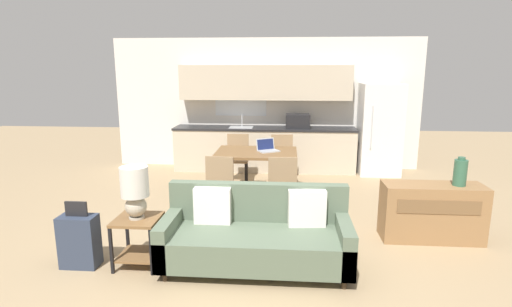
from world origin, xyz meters
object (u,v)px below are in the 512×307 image
object	(u,v)px
dining_table	(256,156)
vase	(460,172)
dining_chair_near_right	(282,182)
suitcase	(80,240)
couch	(256,236)
refrigerator	(379,129)
side_table	(138,233)
table_lamp	(135,189)
credenza	(432,212)
dining_chair_far_left	(237,156)
dining_chair_far_right	(282,157)
laptop	(267,148)
dining_chair_near_left	(222,181)

from	to	relation	value
dining_table	vase	distance (m)	2.97
dining_chair_near_right	suitcase	distance (m)	2.70
couch	vase	bearing A→B (deg)	19.08
refrigerator	side_table	distance (m)	5.38
dining_table	vase	bearing A→B (deg)	-30.15
table_lamp	credenza	world-z (taller)	table_lamp
dining_table	suitcase	size ratio (longest dim) A/B	1.79
table_lamp	suitcase	distance (m)	0.84
dining_chair_far_left	suitcase	world-z (taller)	dining_chair_far_left
refrigerator	dining_chair_far_left	distance (m)	2.90
vase	suitcase	xyz separation A→B (m)	(-4.26, -1.00, -0.58)
suitcase	dining_chair_far_left	bearing A→B (deg)	69.06
dining_chair_far_right	laptop	size ratio (longest dim) A/B	2.20
refrigerator	dining_chair_near_right	bearing A→B (deg)	-126.61
laptop	credenza	bearing A→B (deg)	-66.12
side_table	dining_chair_far_right	distance (m)	3.59
table_lamp	vase	size ratio (longest dim) A/B	1.60
side_table	suitcase	bearing A→B (deg)	-172.75
dining_chair_far_right	laptop	xyz separation A→B (m)	(-0.24, -0.80, 0.32)
dining_chair_far_left	vase	bearing A→B (deg)	-39.25
refrigerator	side_table	xyz separation A→B (m)	(-3.40, -4.13, -0.54)
vase	suitcase	size ratio (longest dim) A/B	0.48
side_table	suitcase	world-z (taller)	suitcase
laptop	table_lamp	bearing A→B (deg)	-146.98
dining_chair_far_right	dining_chair_near_left	size ratio (longest dim) A/B	1.00
refrigerator	dining_chair_far_right	distance (m)	2.13
table_lamp	dining_chair_near_left	bearing A→B (deg)	67.25
credenza	dining_chair_near_right	distance (m)	1.98
dining_table	dining_chair_far_right	size ratio (longest dim) A/B	1.46
table_lamp	dining_chair_far_left	distance (m)	3.35
side_table	table_lamp	xyz separation A→B (m)	(-0.00, -0.00, 0.49)
dining_table	dining_chair_near_left	distance (m)	0.97
laptop	suitcase	size ratio (longest dim) A/B	0.56
dining_chair_near_left	dining_chair_far_left	distance (m)	1.70
dining_chair_far_right	dining_chair_near_left	world-z (taller)	same
dining_chair_near_left	dining_chair_far_left	world-z (taller)	same
table_lamp	suitcase	size ratio (longest dim) A/B	0.77
dining_chair_far_left	laptop	xyz separation A→B (m)	(0.59, -0.80, 0.32)
refrigerator	dining_chair_near_right	world-z (taller)	refrigerator
table_lamp	dining_chair_near_right	bearing A→B (deg)	46.40
credenza	side_table	bearing A→B (deg)	-164.60
table_lamp	dining_chair_near_left	distance (m)	1.74
refrigerator	dining_table	distance (m)	2.90
refrigerator	dining_chair_near_right	size ratio (longest dim) A/B	2.02
refrigerator	dining_chair_far_right	size ratio (longest dim) A/B	2.02
dining_chair_near_left	suitcase	size ratio (longest dim) A/B	1.22
side_table	dining_chair_near_left	distance (m)	1.70
side_table	credenza	world-z (taller)	credenza
refrigerator	couch	world-z (taller)	refrigerator
vase	dining_chair_near_left	size ratio (longest dim) A/B	0.39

